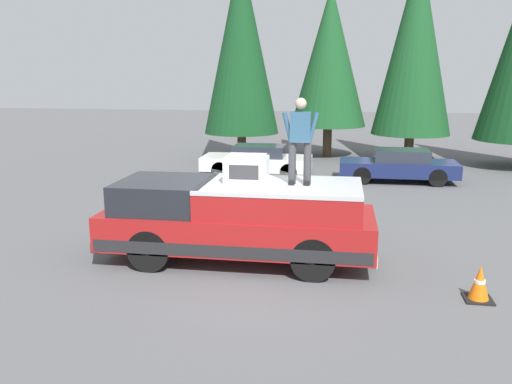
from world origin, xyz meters
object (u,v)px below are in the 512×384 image
at_px(person_on_truck_bed, 300,139).
at_px(parked_car_white, 257,161).
at_px(compressor_unit, 247,169).
at_px(parked_car_navy, 398,166).
at_px(traffic_cone, 479,284).
at_px(pickup_truck, 238,219).

height_order(person_on_truck_bed, parked_car_white, person_on_truck_bed).
height_order(compressor_unit, parked_car_navy, compressor_unit).
bearing_deg(traffic_cone, pickup_truck, 73.46).
relative_size(compressor_unit, parked_car_navy, 0.20).
xyz_separation_m(compressor_unit, person_on_truck_bed, (-0.02, -1.07, 0.62)).
xyz_separation_m(person_on_truck_bed, parked_car_navy, (8.95, -2.86, -1.97)).
bearing_deg(person_on_truck_bed, compressor_unit, 89.07).
relative_size(parked_car_white, traffic_cone, 6.61).
bearing_deg(traffic_cone, person_on_truck_bed, 67.16).
distance_m(person_on_truck_bed, parked_car_navy, 9.60).
bearing_deg(compressor_unit, traffic_cone, -107.74).
distance_m(parked_car_white, traffic_cone, 11.94).
bearing_deg(pickup_truck, compressor_unit, -74.90).
bearing_deg(pickup_truck, traffic_cone, -106.54).
xyz_separation_m(compressor_unit, parked_car_white, (9.24, 1.22, -1.35)).
relative_size(person_on_truck_bed, traffic_cone, 2.73).
distance_m(compressor_unit, parked_car_white, 9.41).
bearing_deg(pickup_truck, parked_car_white, 6.45).
bearing_deg(pickup_truck, person_on_truck_bed, -88.65).
bearing_deg(parked_car_white, pickup_truck, -173.55).
height_order(pickup_truck, parked_car_navy, pickup_truck).
distance_m(pickup_truck, person_on_truck_bed, 2.09).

